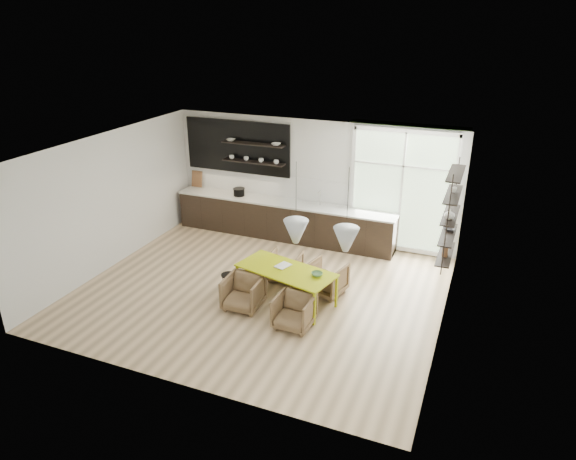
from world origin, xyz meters
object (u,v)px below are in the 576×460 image
object	(u,v)px
armchair_back_left	(285,266)
armchair_back_right	(326,278)
armchair_front_right	(294,311)
wire_stool	(229,281)
armchair_front_left	(243,293)
dining_table	(286,272)

from	to	relation	value
armchair_back_left	armchair_back_right	xyz separation A→B (m)	(0.98, -0.23, 0.03)
armchair_front_right	wire_stool	world-z (taller)	armchair_front_right
armchair_front_left	armchair_front_right	xyz separation A→B (m)	(1.11, -0.23, -0.01)
dining_table	armchair_back_left	size ratio (longest dim) A/B	3.09
armchair_front_right	armchair_front_left	bearing A→B (deg)	170.02
armchair_back_left	armchair_front_left	xyz separation A→B (m)	(-0.29, -1.35, 0.02)
armchair_back_left	wire_stool	size ratio (longest dim) A/B	1.68
armchair_back_left	armchair_front_left	distance (m)	1.38
dining_table	wire_stool	size ratio (longest dim) A/B	5.18
dining_table	armchair_front_right	world-z (taller)	dining_table
dining_table	armchair_front_left	bearing A→B (deg)	-127.89
armchair_back_right	armchair_front_right	xyz separation A→B (m)	(-0.15, -1.35, -0.02)
armchair_back_right	armchair_front_right	size ratio (longest dim) A/B	1.07
armchair_front_left	armchair_back_left	bearing A→B (deg)	75.71
armchair_front_right	wire_stool	xyz separation A→B (m)	(-1.65, 0.65, -0.05)
armchair_back_left	armchair_back_right	distance (m)	1.00
dining_table	armchair_back_right	bearing A→B (deg)	57.95
dining_table	armchair_back_left	world-z (taller)	dining_table
armchair_back_left	armchair_front_right	xyz separation A→B (m)	(0.82, -1.58, 0.01)
dining_table	wire_stool	distance (m)	1.26
armchair_front_right	wire_stool	distance (m)	1.78
armchair_back_left	armchair_back_right	size ratio (longest dim) A/B	0.92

